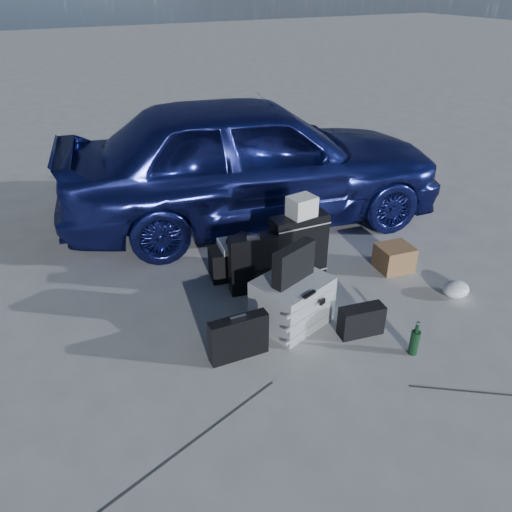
{
  "coord_description": "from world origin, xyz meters",
  "views": [
    {
      "loc": [
        -2.08,
        -2.69,
        2.74
      ],
      "look_at": [
        -0.24,
        0.85,
        0.46
      ],
      "focal_mm": 35.0,
      "sensor_mm": 36.0,
      "label": 1
    }
  ],
  "objects_px": {
    "car": "(252,160)",
    "green_bottle": "(415,339)",
    "pelican_case": "(292,301)",
    "suitcase_right": "(298,247)",
    "suitcase_left": "(253,264)",
    "cardboard_box": "(394,257)",
    "duffel_bag": "(241,261)",
    "briefcase": "(239,338)"
  },
  "relations": [
    {
      "from": "car",
      "to": "pelican_case",
      "type": "bearing_deg",
      "value": 173.68
    },
    {
      "from": "suitcase_right",
      "to": "cardboard_box",
      "type": "bearing_deg",
      "value": -15.82
    },
    {
      "from": "cardboard_box",
      "to": "green_bottle",
      "type": "distance_m",
      "value": 1.37
    },
    {
      "from": "suitcase_left",
      "to": "pelican_case",
      "type": "bearing_deg",
      "value": -70.81
    },
    {
      "from": "briefcase",
      "to": "green_bottle",
      "type": "xyz_separation_m",
      "value": [
        1.29,
        -0.63,
        -0.04
      ]
    },
    {
      "from": "suitcase_right",
      "to": "duffel_bag",
      "type": "relative_size",
      "value": 1.08
    },
    {
      "from": "duffel_bag",
      "to": "green_bottle",
      "type": "xyz_separation_m",
      "value": [
        0.71,
        -1.77,
        -0.01
      ]
    },
    {
      "from": "car",
      "to": "suitcase_left",
      "type": "xyz_separation_m",
      "value": [
        -0.75,
        -1.48,
        -0.48
      ]
    },
    {
      "from": "cardboard_box",
      "to": "suitcase_left",
      "type": "bearing_deg",
      "value": 168.01
    },
    {
      "from": "car",
      "to": "green_bottle",
      "type": "xyz_separation_m",
      "value": [
        -0.02,
        -2.93,
        -0.63
      ]
    },
    {
      "from": "pelican_case",
      "to": "green_bottle",
      "type": "bearing_deg",
      "value": -68.96
    },
    {
      "from": "car",
      "to": "pelican_case",
      "type": "height_order",
      "value": "car"
    },
    {
      "from": "pelican_case",
      "to": "suitcase_right",
      "type": "distance_m",
      "value": 0.79
    },
    {
      "from": "pelican_case",
      "to": "suitcase_right",
      "type": "bearing_deg",
      "value": 36.93
    },
    {
      "from": "suitcase_left",
      "to": "green_bottle",
      "type": "relative_size",
      "value": 1.96
    },
    {
      "from": "briefcase",
      "to": "suitcase_left",
      "type": "height_order",
      "value": "suitcase_left"
    },
    {
      "from": "green_bottle",
      "to": "duffel_bag",
      "type": "bearing_deg",
      "value": 111.93
    },
    {
      "from": "car",
      "to": "suitcase_right",
      "type": "bearing_deg",
      "value": -177.29
    },
    {
      "from": "car",
      "to": "duffel_bag",
      "type": "distance_m",
      "value": 1.51
    },
    {
      "from": "suitcase_right",
      "to": "briefcase",
      "type": "bearing_deg",
      "value": -139.25
    },
    {
      "from": "suitcase_left",
      "to": "suitcase_right",
      "type": "distance_m",
      "value": 0.52
    },
    {
      "from": "car",
      "to": "suitcase_left",
      "type": "distance_m",
      "value": 1.73
    },
    {
      "from": "car",
      "to": "green_bottle",
      "type": "distance_m",
      "value": 3.0
    },
    {
      "from": "briefcase",
      "to": "duffel_bag",
      "type": "bearing_deg",
      "value": 66.04
    },
    {
      "from": "pelican_case",
      "to": "duffel_bag",
      "type": "xyz_separation_m",
      "value": [
        -0.05,
        0.93,
        -0.06
      ]
    },
    {
      "from": "car",
      "to": "suitcase_left",
      "type": "height_order",
      "value": "car"
    },
    {
      "from": "pelican_case",
      "to": "briefcase",
      "type": "height_order",
      "value": "pelican_case"
    },
    {
      "from": "car",
      "to": "briefcase",
      "type": "relative_size",
      "value": 9.32
    },
    {
      "from": "suitcase_left",
      "to": "cardboard_box",
      "type": "distance_m",
      "value": 1.55
    },
    {
      "from": "briefcase",
      "to": "cardboard_box",
      "type": "height_order",
      "value": "briefcase"
    },
    {
      "from": "duffel_bag",
      "to": "briefcase",
      "type": "bearing_deg",
      "value": -105.02
    },
    {
      "from": "car",
      "to": "cardboard_box",
      "type": "bearing_deg",
      "value": -145.52
    },
    {
      "from": "cardboard_box",
      "to": "green_bottle",
      "type": "relative_size",
      "value": 1.16
    },
    {
      "from": "car",
      "to": "green_bottle",
      "type": "bearing_deg",
      "value": -168.64
    },
    {
      "from": "suitcase_left",
      "to": "duffel_bag",
      "type": "distance_m",
      "value": 0.34
    },
    {
      "from": "cardboard_box",
      "to": "suitcase_right",
      "type": "bearing_deg",
      "value": 161.37
    },
    {
      "from": "suitcase_left",
      "to": "suitcase_right",
      "type": "bearing_deg",
      "value": 14.27
    },
    {
      "from": "suitcase_right",
      "to": "cardboard_box",
      "type": "relative_size",
      "value": 1.96
    },
    {
      "from": "duffel_bag",
      "to": "green_bottle",
      "type": "height_order",
      "value": "duffel_bag"
    },
    {
      "from": "car",
      "to": "cardboard_box",
      "type": "xyz_separation_m",
      "value": [
        0.75,
        -1.8,
        -0.65
      ]
    },
    {
      "from": "duffel_bag",
      "to": "green_bottle",
      "type": "bearing_deg",
      "value": -56.24
    },
    {
      "from": "duffel_bag",
      "to": "pelican_case",
      "type": "bearing_deg",
      "value": -75.35
    }
  ]
}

